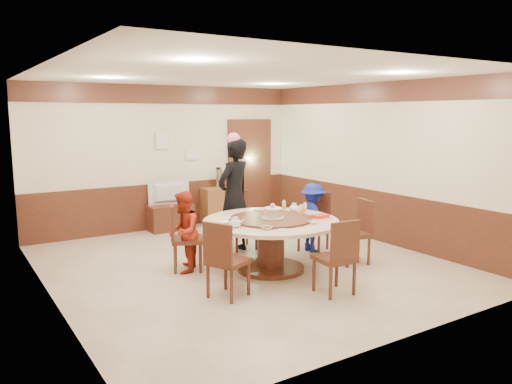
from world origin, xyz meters
TOP-DOWN VIEW (x-y plane):
  - room at (0.01, 0.01)m, footprint 6.00×6.04m
  - banquet_table at (0.16, -0.43)m, footprint 1.94×1.94m
  - chair_0 at (1.38, 0.09)m, footprint 0.60×0.59m
  - chair_1 at (0.42, 0.84)m, footprint 0.48×0.49m
  - chair_2 at (-0.87, 0.25)m, footprint 0.59×0.58m
  - chair_3 at (-0.90, -1.03)m, footprint 0.59×0.58m
  - chair_4 at (0.31, -1.65)m, footprint 0.48×0.48m
  - chair_5 at (1.43, -0.80)m, footprint 0.54×0.53m
  - person_standing at (0.21, 0.72)m, footprint 0.80×0.66m
  - person_red at (-0.93, 0.19)m, footprint 0.68×0.72m
  - person_blue at (1.32, 0.05)m, footprint 0.42×0.73m
  - birthday_cake at (0.18, -0.44)m, footprint 0.32×0.32m
  - teapot_left at (-0.52, -0.58)m, footprint 0.17×0.15m
  - teapot_right at (0.77, -0.17)m, footprint 0.17×0.15m
  - bowl_0 at (-0.38, -0.11)m, footprint 0.14×0.14m
  - bowl_1 at (0.50, -0.96)m, footprint 0.13×0.13m
  - bowl_2 at (-0.22, -0.90)m, footprint 0.15×0.15m
  - bowl_3 at (0.81, -0.59)m, footprint 0.13×0.13m
  - bowl_4 at (-0.54, -0.29)m, footprint 0.16×0.16m
  - bowl_5 at (0.31, 0.16)m, footprint 0.13×0.13m
  - saucer_near at (-0.09, -1.08)m, footprint 0.18×0.18m
  - saucer_far at (0.61, 0.07)m, footprint 0.18×0.18m
  - shrimp_platter at (0.79, -0.76)m, footprint 0.30×0.20m
  - bottle_0 at (0.66, -0.48)m, footprint 0.06×0.06m
  - bottle_1 at (0.82, -0.37)m, footprint 0.06×0.06m
  - bottle_2 at (0.68, -0.03)m, footprint 0.06×0.06m
  - tv_stand at (-0.06, 2.75)m, footprint 0.85×0.45m
  - television at (-0.06, 2.75)m, footprint 0.81×0.25m
  - side_cabinet at (1.08, 2.78)m, footprint 0.80×0.40m
  - thermos at (1.04, 2.78)m, footprint 0.15×0.15m
  - notice_left at (-0.10, 2.96)m, footprint 0.25×0.00m
  - notice_right at (0.55, 2.96)m, footprint 0.30×0.00m

SIDE VIEW (x-z plane):
  - tv_stand at x=-0.06m, z-range 0.00..0.50m
  - chair_0 at x=1.38m, z-range -0.18..0.79m
  - chair_1 at x=0.42m, z-range -0.18..0.79m
  - chair_2 at x=-0.87m, z-range -0.18..0.79m
  - chair_3 at x=-0.90m, z-range -0.18..0.79m
  - chair_4 at x=0.31m, z-range -0.18..0.79m
  - chair_5 at x=1.43m, z-range -0.18..0.79m
  - side_cabinet at x=1.08m, z-range 0.00..0.75m
  - banquet_table at x=0.16m, z-range 0.14..0.92m
  - person_blue at x=1.32m, z-range 0.00..1.13m
  - person_red at x=-0.93m, z-range 0.00..1.17m
  - television at x=-0.06m, z-range 0.50..0.96m
  - saucer_near at x=-0.09m, z-range 0.75..0.76m
  - saucer_far at x=0.61m, z-range 0.75..0.76m
  - bowl_0 at x=-0.38m, z-range 0.75..0.78m
  - bowl_2 at x=-0.22m, z-range 0.75..0.79m
  - bowl_4 at x=-0.54m, z-range 0.75..0.79m
  - bowl_1 at x=0.50m, z-range 0.75..0.79m
  - bowl_5 at x=0.31m, z-range 0.75..0.79m
  - bowl_3 at x=0.81m, z-range 0.75..0.79m
  - shrimp_platter at x=0.79m, z-range 0.75..0.81m
  - teapot_left at x=-0.52m, z-range 0.75..0.87m
  - teapot_right at x=0.77m, z-range 0.75..0.87m
  - bottle_0 at x=0.66m, z-range 0.75..0.91m
  - bottle_1 at x=0.82m, z-range 0.75..0.91m
  - bottle_2 at x=0.68m, z-range 0.75..0.91m
  - birthday_cake at x=0.18m, z-range 0.75..0.96m
  - person_standing at x=0.21m, z-range 0.00..1.87m
  - thermos at x=1.04m, z-range 0.75..1.13m
  - room at x=0.01m, z-range -0.34..2.50m
  - notice_right at x=0.55m, z-range 1.34..1.56m
  - notice_left at x=-0.10m, z-range 1.57..1.93m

